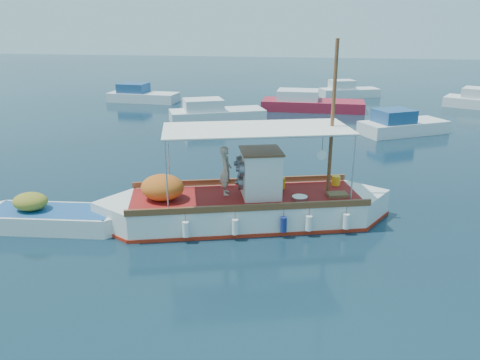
# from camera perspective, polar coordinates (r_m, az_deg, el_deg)

# --- Properties ---
(ground) EXTENTS (160.00, 160.00, 0.00)m
(ground) POSITION_cam_1_polar(r_m,az_deg,el_deg) (17.08, 2.86, -4.81)
(ground) COLOR black
(ground) RESTS_ON ground
(fishing_caique) EXTENTS (10.25, 5.02, 6.53)m
(fishing_caique) POSITION_cam_1_polar(r_m,az_deg,el_deg) (16.70, 0.48, -3.24)
(fishing_caique) COLOR white
(fishing_caique) RESTS_ON ground
(dinghy) EXTENTS (5.84, 2.05, 1.43)m
(dinghy) POSITION_cam_1_polar(r_m,az_deg,el_deg) (17.60, -21.98, -4.46)
(dinghy) COLOR white
(dinghy) RESTS_ON ground
(bg_boat_nw) EXTENTS (7.12, 4.92, 1.80)m
(bg_boat_nw) POSITION_cam_1_polar(r_m,az_deg,el_deg) (33.97, -3.14, 8.03)
(bg_boat_nw) COLOR silver
(bg_boat_nw) RESTS_ON ground
(bg_boat_n) EXTENTS (8.09, 2.89, 1.80)m
(bg_boat_n) POSITION_cam_1_polar(r_m,az_deg,el_deg) (38.52, 8.47, 9.15)
(bg_boat_n) COLOR maroon
(bg_boat_n) RESTS_ON ground
(bg_boat_ne) EXTENTS (5.90, 4.69, 1.80)m
(bg_boat_ne) POSITION_cam_1_polar(r_m,az_deg,el_deg) (31.63, 19.05, 6.22)
(bg_boat_ne) COLOR silver
(bg_boat_ne) RESTS_ON ground
(bg_boat_far_w) EXTENTS (6.23, 2.65, 1.80)m
(bg_boat_far_w) POSITION_cam_1_polar(r_m,az_deg,el_deg) (43.16, -11.93, 9.98)
(bg_boat_far_w) COLOR silver
(bg_boat_far_w) RESTS_ON ground
(bg_boat_far_n) EXTENTS (5.74, 3.68, 1.80)m
(bg_boat_far_n) POSITION_cam_1_polar(r_m,az_deg,el_deg) (46.01, 13.01, 10.43)
(bg_boat_far_n) COLOR silver
(bg_boat_far_n) RESTS_ON ground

